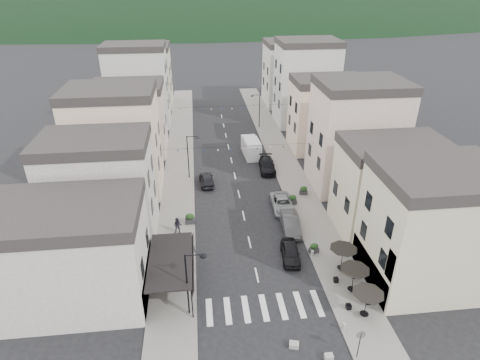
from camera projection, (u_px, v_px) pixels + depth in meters
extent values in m
plane|color=black|center=(268.00, 327.00, 31.20)|extent=(700.00, 700.00, 0.00)
cube|color=slate|center=(180.00, 159.00, 58.59)|extent=(4.00, 76.00, 0.12)
cube|color=slate|center=(281.00, 155.00, 60.07)|extent=(4.00, 76.00, 0.12)
ellipsoid|color=black|center=(198.00, 8.00, 295.20)|extent=(640.00, 360.00, 70.00)
cube|color=#A7A499|center=(69.00, 259.00, 32.21)|extent=(12.00, 8.00, 8.00)
cube|color=beige|center=(431.00, 232.00, 33.83)|extent=(10.00, 8.00, 10.00)
cube|color=black|center=(170.00, 260.00, 33.37)|extent=(3.60, 7.50, 0.15)
cube|color=black|center=(192.00, 263.00, 33.78)|extent=(0.34, 7.50, 0.99)
cylinder|color=black|center=(192.00, 303.00, 31.20)|extent=(0.10, 0.10, 3.20)
cylinder|color=black|center=(192.00, 248.00, 37.36)|extent=(0.10, 0.10, 3.20)
cube|color=#A7A499|center=(101.00, 193.00, 39.76)|extent=(10.00, 7.00, 10.00)
cube|color=#262323|center=(92.00, 142.00, 37.21)|extent=(10.20, 7.14, 1.00)
cube|color=beige|center=(116.00, 145.00, 48.10)|extent=(10.00, 8.00, 12.00)
cube|color=#262323|center=(108.00, 92.00, 45.08)|extent=(10.20, 8.16, 1.00)
cube|color=#B59F93|center=(130.00, 122.00, 59.24)|extent=(10.00, 8.00, 9.50)
cube|color=#262323|center=(126.00, 86.00, 56.80)|extent=(10.20, 8.16, 1.00)
cube|color=#B3B3AE|center=(138.00, 89.00, 68.99)|extent=(10.00, 7.00, 13.00)
cube|color=#262323|center=(133.00, 47.00, 65.73)|extent=(10.20, 7.14, 1.00)
cube|color=beige|center=(146.00, 78.00, 80.01)|extent=(10.00, 9.00, 11.00)
cube|color=#262323|center=(142.00, 47.00, 77.22)|extent=(10.20, 9.18, 1.00)
cube|color=beige|center=(389.00, 191.00, 41.10)|extent=(10.00, 7.00, 9.00)
cube|color=#262323|center=(398.00, 146.00, 38.78)|extent=(10.20, 7.14, 1.00)
cube|color=#B59F93|center=(355.00, 139.00, 49.09)|extent=(10.00, 8.00, 12.50)
cube|color=#262323|center=(363.00, 84.00, 45.95)|extent=(10.20, 8.16, 1.00)
cube|color=beige|center=(325.00, 117.00, 60.23)|extent=(10.00, 7.00, 10.00)
cube|color=#262323|center=(329.00, 81.00, 57.67)|extent=(10.20, 7.14, 1.00)
cube|color=#B3B3AE|center=(306.00, 85.00, 69.97)|extent=(10.00, 8.00, 13.50)
cube|color=#262323|center=(309.00, 42.00, 66.61)|extent=(10.20, 8.16, 1.00)
cube|color=#A7A499|center=(290.00, 75.00, 81.00)|extent=(10.00, 9.00, 11.50)
cube|color=#262323|center=(292.00, 43.00, 78.09)|extent=(10.20, 9.18, 1.00)
cylinder|color=black|center=(366.00, 306.00, 31.37)|extent=(0.06, 0.06, 2.30)
cone|color=black|center=(368.00, 296.00, 30.86)|extent=(2.50, 2.50, 0.55)
cylinder|color=black|center=(364.00, 314.00, 31.73)|extent=(0.70, 0.70, 0.04)
cylinder|color=black|center=(353.00, 282.00, 33.83)|extent=(0.06, 0.06, 2.30)
cone|color=black|center=(355.00, 272.00, 33.32)|extent=(2.50, 2.50, 0.55)
cylinder|color=black|center=(352.00, 289.00, 34.20)|extent=(0.70, 0.70, 0.04)
cylinder|color=black|center=(342.00, 261.00, 36.30)|extent=(0.06, 0.06, 2.30)
cone|color=black|center=(343.00, 251.00, 35.79)|extent=(2.50, 2.50, 0.55)
cylinder|color=black|center=(341.00, 267.00, 36.66)|extent=(0.70, 0.70, 0.04)
cylinder|color=black|center=(187.00, 286.00, 30.96)|extent=(0.14, 0.14, 6.00)
cylinder|color=black|center=(194.00, 255.00, 29.68)|extent=(1.40, 0.10, 0.10)
cylinder|color=black|center=(203.00, 256.00, 29.82)|extent=(0.56, 0.56, 0.08)
cylinder|color=black|center=(188.00, 158.00, 52.08)|extent=(0.14, 0.14, 6.00)
cylinder|color=black|center=(192.00, 137.00, 50.80)|extent=(1.40, 0.10, 0.10)
cylinder|color=black|center=(197.00, 137.00, 50.94)|extent=(0.56, 0.56, 0.08)
cylinder|color=black|center=(259.00, 111.00, 69.13)|extent=(0.14, 0.14, 6.00)
cylinder|color=black|center=(256.00, 95.00, 67.71)|extent=(1.40, 0.10, 0.10)
cylinder|color=black|center=(252.00, 96.00, 67.72)|extent=(0.56, 0.56, 0.08)
cylinder|color=black|center=(359.00, 346.00, 28.11)|extent=(0.07, 0.07, 2.50)
cylinder|color=slate|center=(361.00, 335.00, 27.60)|extent=(0.70, 0.04, 0.70)
cylinder|color=gray|center=(194.00, 276.00, 35.72)|extent=(0.26, 0.26, 0.60)
cylinder|color=gray|center=(193.00, 255.00, 38.36)|extent=(0.26, 0.26, 0.60)
cylinder|color=gray|center=(312.00, 253.00, 38.61)|extent=(0.26, 0.26, 0.60)
cylinder|color=gray|center=(344.00, 326.00, 30.69)|extent=(0.26, 0.26, 0.60)
cylinder|color=black|center=(238.00, 146.00, 47.77)|extent=(19.00, 0.02, 0.02)
cone|color=beige|center=(164.00, 151.00, 47.00)|extent=(0.28, 0.28, 0.24)
cone|color=navy|center=(178.00, 151.00, 47.19)|extent=(0.28, 0.28, 0.24)
cone|color=beige|center=(191.00, 151.00, 47.39)|extent=(0.28, 0.28, 0.24)
cone|color=navy|center=(205.00, 151.00, 47.57)|extent=(0.28, 0.28, 0.24)
cone|color=beige|center=(218.00, 151.00, 47.75)|extent=(0.28, 0.28, 0.24)
cone|color=navy|center=(231.00, 150.00, 47.92)|extent=(0.28, 0.28, 0.24)
cone|color=beige|center=(244.00, 150.00, 48.08)|extent=(0.28, 0.28, 0.24)
cone|color=navy|center=(257.00, 149.00, 48.22)|extent=(0.28, 0.28, 0.24)
cone|color=beige|center=(270.00, 148.00, 48.36)|extent=(0.28, 0.28, 0.24)
cone|color=navy|center=(283.00, 147.00, 48.48)|extent=(0.28, 0.28, 0.24)
cone|color=beige|center=(296.00, 146.00, 48.60)|extent=(0.28, 0.28, 0.24)
cone|color=navy|center=(309.00, 144.00, 48.72)|extent=(0.28, 0.28, 0.24)
cylinder|color=black|center=(227.00, 106.00, 61.85)|extent=(19.00, 0.02, 0.02)
cone|color=beige|center=(170.00, 109.00, 61.08)|extent=(0.28, 0.28, 0.24)
cone|color=navy|center=(180.00, 109.00, 61.27)|extent=(0.28, 0.28, 0.24)
cone|color=beige|center=(191.00, 110.00, 61.47)|extent=(0.28, 0.28, 0.24)
cone|color=navy|center=(201.00, 110.00, 61.65)|extent=(0.28, 0.28, 0.24)
cone|color=beige|center=(212.00, 110.00, 61.83)|extent=(0.28, 0.28, 0.24)
cone|color=navy|center=(222.00, 109.00, 62.00)|extent=(0.28, 0.28, 0.24)
cone|color=beige|center=(232.00, 109.00, 62.16)|extent=(0.28, 0.28, 0.24)
cone|color=navy|center=(242.00, 108.00, 62.30)|extent=(0.28, 0.28, 0.24)
cone|color=beige|center=(252.00, 108.00, 62.44)|extent=(0.28, 0.28, 0.24)
cone|color=navy|center=(262.00, 107.00, 62.56)|extent=(0.28, 0.28, 0.24)
cone|color=beige|center=(272.00, 106.00, 62.68)|extent=(0.28, 0.28, 0.24)
cone|color=navy|center=(282.00, 105.00, 62.80)|extent=(0.28, 0.28, 0.24)
imported|color=black|center=(290.00, 252.00, 38.27)|extent=(2.07, 4.31, 1.42)
imported|color=#373639|center=(290.00, 223.00, 42.47)|extent=(2.00, 5.06, 1.64)
imported|color=gray|center=(282.00, 204.00, 46.18)|extent=(2.53, 5.28, 1.45)
imported|color=black|center=(267.00, 165.00, 55.20)|extent=(2.48, 5.32, 1.50)
imported|color=black|center=(207.00, 179.00, 51.60)|extent=(1.99, 4.35, 1.45)
cube|color=silver|center=(251.00, 148.00, 59.67)|extent=(2.46, 5.55, 2.26)
cube|color=silver|center=(252.00, 142.00, 58.53)|extent=(2.30, 3.74, 0.57)
cylinder|color=black|center=(248.00, 158.00, 58.10)|extent=(0.33, 0.81, 0.79)
cylinder|color=black|center=(260.00, 158.00, 58.37)|extent=(0.33, 0.81, 0.79)
cylinder|color=black|center=(243.00, 148.00, 61.66)|extent=(0.33, 0.81, 0.79)
cylinder|color=black|center=(254.00, 147.00, 61.93)|extent=(0.33, 0.81, 0.79)
imported|color=black|center=(160.00, 244.00, 39.04)|extent=(0.67, 0.51, 1.63)
imported|color=#241F29|center=(178.00, 226.00, 41.65)|extent=(0.99, 0.83, 1.84)
cube|color=gray|center=(329.00, 357.00, 28.47)|extent=(0.61, 0.46, 0.45)
cube|color=gray|center=(294.00, 345.00, 29.43)|extent=(0.81, 0.67, 0.40)
cube|color=#2B2B2D|center=(190.00, 250.00, 39.16)|extent=(0.99, 0.61, 0.47)
ellipsoid|color=black|center=(190.00, 246.00, 38.91)|extent=(0.83, 0.53, 0.60)
cube|color=#2A292C|center=(190.00, 221.00, 43.61)|extent=(1.10, 0.62, 0.54)
ellipsoid|color=black|center=(190.00, 216.00, 43.33)|extent=(0.96, 0.61, 0.69)
cube|color=#2F2F31|center=(314.00, 250.00, 39.12)|extent=(1.00, 0.64, 0.47)
ellipsoid|color=black|center=(314.00, 246.00, 38.88)|extent=(0.82, 0.52, 0.60)
cube|color=#29292C|center=(292.00, 202.00, 47.29)|extent=(1.06, 0.62, 0.52)
ellipsoid|color=black|center=(293.00, 197.00, 47.02)|extent=(0.91, 0.58, 0.66)
cube|color=#2C2C2E|center=(303.00, 192.00, 49.28)|extent=(1.04, 0.67, 0.49)
ellipsoid|color=black|center=(304.00, 189.00, 49.04)|extent=(0.86, 0.54, 0.62)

